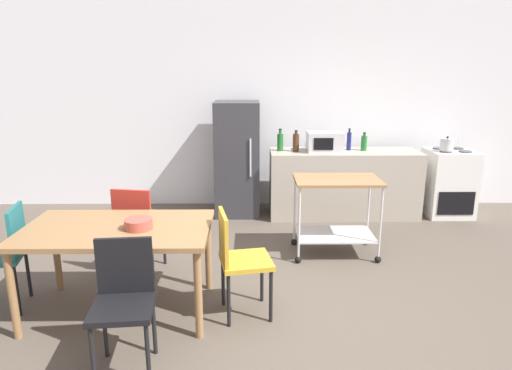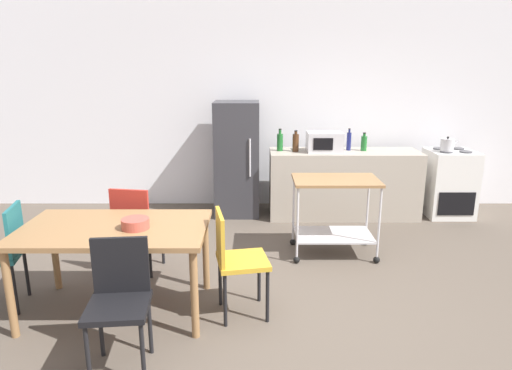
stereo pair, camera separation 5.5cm
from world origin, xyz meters
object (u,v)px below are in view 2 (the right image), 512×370
object	(u,v)px
fruit_bowl	(137,223)
chair_red	(137,223)
chair_mustard	(236,256)
kitchen_cart	(336,204)
refrigerator	(239,159)
stove_oven	(450,183)
microwave	(326,142)
bottle_sesame_oil	(297,142)
chair_teal	(5,249)
dining_table	(116,236)
bottle_wine	(351,141)
chair_black	(121,296)
bottle_hot_sauce	(282,142)
bottle_sparkling_water	(366,143)
kettle	(449,145)

from	to	relation	value
fruit_bowl	chair_red	bearing A→B (deg)	105.51
chair_mustard	kitchen_cart	xyz separation A→B (m)	(1.02, 1.25, 0.05)
kitchen_cart	refrigerator	bearing A→B (deg)	127.64
chair_mustard	kitchen_cart	bearing A→B (deg)	-50.13
stove_oven	kitchen_cart	xyz separation A→B (m)	(-1.80, -1.35, 0.12)
microwave	chair_mustard	bearing A→B (deg)	-112.91
bottle_sesame_oil	stove_oven	bearing A→B (deg)	1.03
stove_oven	chair_teal	bearing A→B (deg)	-152.54
dining_table	fruit_bowl	world-z (taller)	fruit_bowl
bottle_sesame_oil	bottle_wine	world-z (taller)	bottle_wine
chair_red	chair_teal	world-z (taller)	same
chair_black	microwave	distance (m)	3.72
microwave	dining_table	bearing A→B (deg)	-129.52
chair_red	bottle_hot_sauce	bearing A→B (deg)	-120.09
bottle_sesame_oil	chair_teal	bearing A→B (deg)	-137.37
dining_table	bottle_sesame_oil	world-z (taller)	bottle_sesame_oil
stove_oven	refrigerator	xyz separation A→B (m)	(-2.90, 0.08, 0.32)
bottle_wine	fruit_bowl	xyz separation A→B (m)	(-2.21, -2.64, -0.24)
microwave	bottle_sparkling_water	world-z (taller)	microwave
bottle_hot_sauce	bottle_sparkling_water	distance (m)	1.13
bottle_sesame_oil	bottle_sparkling_water	bearing A→B (deg)	3.71
chair_teal	fruit_bowl	size ratio (longest dim) A/B	4.04
kettle	kitchen_cart	bearing A→B (deg)	-143.23
chair_mustard	refrigerator	distance (m)	2.70
bottle_sesame_oil	fruit_bowl	world-z (taller)	bottle_sesame_oil
refrigerator	stove_oven	bearing A→B (deg)	-1.60
bottle_hot_sauce	bottle_sesame_oil	bearing A→B (deg)	-14.13
bottle_hot_sauce	microwave	size ratio (longest dim) A/B	0.64
refrigerator	microwave	world-z (taller)	refrigerator
chair_teal	kitchen_cart	size ratio (longest dim) A/B	0.98
kitchen_cart	bottle_sparkling_water	bearing A→B (deg)	66.24
fruit_bowl	kettle	size ratio (longest dim) A/B	0.92
bottle_sparkling_water	chair_red	bearing A→B (deg)	-145.07
chair_red	stove_oven	size ratio (longest dim) A/B	0.97
chair_teal	stove_oven	distance (m)	5.36
chair_red	bottle_wine	bearing A→B (deg)	-133.22
refrigerator	kitchen_cart	size ratio (longest dim) A/B	1.70
kettle	bottle_sparkling_water	bearing A→B (deg)	173.59
dining_table	bottle_wine	size ratio (longest dim) A/B	5.08
chair_mustard	stove_oven	world-z (taller)	stove_oven
chair_red	chair_teal	xyz separation A→B (m)	(-0.94, -0.66, 0.00)
stove_oven	refrigerator	bearing A→B (deg)	178.40
bottle_sesame_oil	bottle_wine	xyz separation A→B (m)	(0.73, 0.09, 0.00)
chair_mustard	kitchen_cart	world-z (taller)	chair_mustard
chair_teal	refrigerator	bearing A→B (deg)	132.33
bottle_hot_sauce	chair_red	bearing A→B (deg)	-129.33
chair_mustard	bottle_hot_sauce	world-z (taller)	bottle_hot_sauce
chair_black	bottle_sparkling_water	world-z (taller)	bottle_sparkling_water
chair_black	refrigerator	bearing A→B (deg)	73.47
fruit_bowl	bottle_sparkling_water	bearing A→B (deg)	47.26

